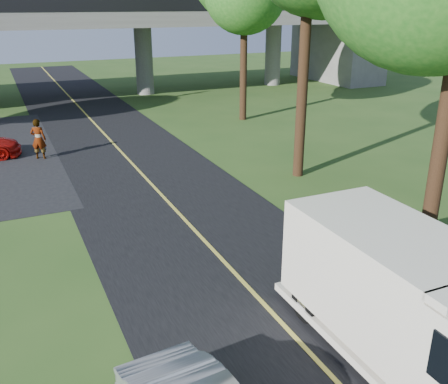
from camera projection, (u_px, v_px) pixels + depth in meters
ground at (280, 322)px, 11.81m from camera, size 120.00×120.00×0.00m
road at (155, 188)px, 20.31m from camera, size 7.00×90.00×0.02m
lane_line at (155, 188)px, 20.30m from camera, size 0.12×90.00×0.01m
overpass at (65, 38)px, 37.40m from camera, size 54.00×10.00×7.30m
step_van at (410, 301)px, 9.95m from camera, size 2.47×6.61×2.77m
pedestrian at (38, 139)px, 23.80m from camera, size 0.85×0.73×1.96m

